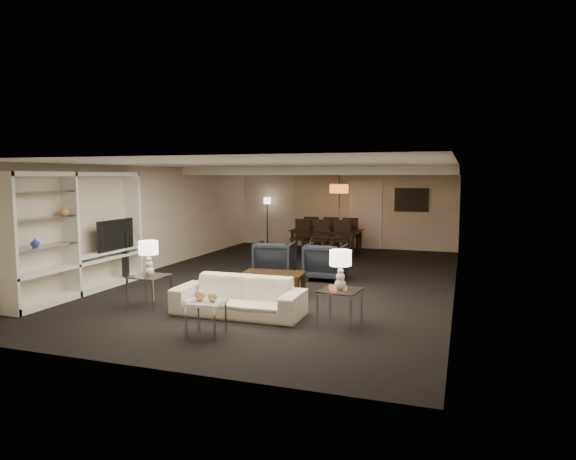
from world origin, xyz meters
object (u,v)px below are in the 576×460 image
(armchair_right, at_px, (326,262))
(table_lamp_left, at_px, (149,258))
(chair_nm, at_px, (320,239))
(television, at_px, (111,235))
(side_table_right, at_px, (340,307))
(chair_fm, at_px, (332,234))
(floor_speaker, at_px, (125,257))
(dining_table, at_px, (326,242))
(chair_nl, at_px, (300,238))
(chair_nr, at_px, (341,240))
(chair_fl, at_px, (313,233))
(pendant_light, at_px, (339,189))
(armchair_left, at_px, (275,259))
(vase_amber, at_px, (64,210))
(side_table_left, at_px, (150,291))
(floor_lamp, at_px, (267,221))
(marble_table, at_px, (207,318))
(chair_fr, at_px, (351,235))
(sofa, at_px, (239,296))
(table_lamp_right, at_px, (340,270))
(coffee_table, at_px, (273,283))
(vase_blue, at_px, (35,242))

(armchair_right, distance_m, table_lamp_left, 4.05)
(chair_nm, bearing_deg, television, -128.54)
(side_table_right, height_order, chair_fm, chair_fm)
(floor_speaker, relative_size, dining_table, 0.55)
(chair_nl, distance_m, chair_nr, 1.20)
(armchair_right, bearing_deg, chair_nm, -73.77)
(chair_fl, height_order, chair_fm, same)
(pendant_light, distance_m, television, 6.40)
(table_lamp_left, bearing_deg, chair_fm, 79.88)
(armchair_left, height_order, vase_amber, vase_amber)
(floor_speaker, bearing_deg, chair_fl, 51.86)
(pendant_light, relative_size, chair_fm, 0.50)
(chair_nl, distance_m, chair_nm, 0.60)
(armchair_right, relative_size, vase_amber, 5.20)
(side_table_left, relative_size, chair_nm, 0.56)
(chair_fm, height_order, floor_lamp, floor_lamp)
(armchair_left, height_order, marble_table, armchair_left)
(side_table_right, height_order, chair_fl, chair_fl)
(side_table_right, xyz_separation_m, chair_fr, (-1.45, 7.58, 0.25))
(table_lamp_left, bearing_deg, marble_table, -32.91)
(chair_fl, bearing_deg, television, 64.57)
(armchair_left, relative_size, side_table_right, 1.49)
(sofa, distance_m, table_lamp_right, 1.78)
(chair_nr, relative_size, chair_fl, 1.00)
(floor_speaker, distance_m, chair_fl, 6.46)
(side_table_left, bearing_deg, marble_table, -32.91)
(dining_table, height_order, chair_nm, chair_nm)
(television, bearing_deg, floor_speaker, -13.53)
(sofa, distance_m, television, 3.76)
(side_table_right, relative_size, dining_table, 0.29)
(armchair_left, relative_size, chair_fm, 0.84)
(marble_table, bearing_deg, side_table_left, 147.09)
(armchair_right, bearing_deg, chair_fm, -78.91)
(chair_nm, relative_size, floor_lamp, 0.66)
(marble_table, relative_size, television, 0.45)
(table_lamp_left, relative_size, chair_nl, 0.58)
(side_table_right, relative_size, chair_fl, 0.56)
(armchair_left, bearing_deg, armchair_right, 172.70)
(sofa, distance_m, chair_fr, 7.59)
(vase_amber, distance_m, floor_lamp, 8.28)
(side_table_left, height_order, chair_nm, chair_nm)
(armchair_right, bearing_deg, chair_nr, -84.75)
(coffee_table, distance_m, dining_table, 5.35)
(floor_speaker, height_order, chair_fr, floor_speaker)
(marble_table, bearing_deg, sofa, 90.00)
(armchair_left, distance_m, vase_blue, 4.99)
(chair_nl, bearing_deg, chair_fr, 53.12)
(pendant_light, bearing_deg, sofa, -91.07)
(chair_fr, bearing_deg, floor_lamp, -17.03)
(table_lamp_left, distance_m, floor_speaker, 2.34)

